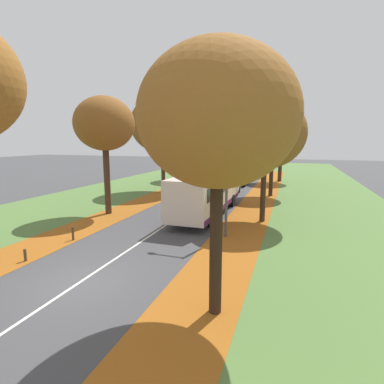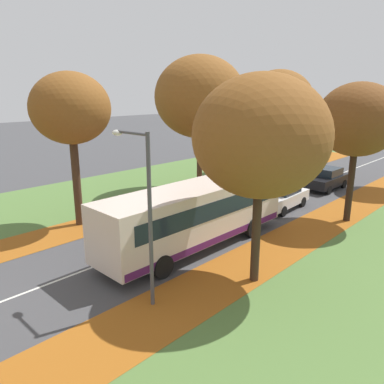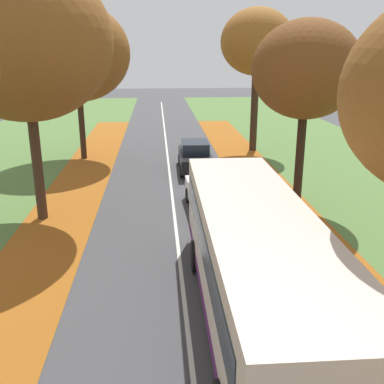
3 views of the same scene
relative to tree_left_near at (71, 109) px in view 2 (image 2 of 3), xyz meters
name	(u,v)px [view 2 (image 2 of 3)]	position (x,y,z in m)	size (l,w,h in m)	color
grass_verge_left	(169,181)	(-4.05, 10.55, -6.29)	(12.00, 90.00, 0.01)	#517538
leaf_litter_left	(149,208)	(0.55, 4.55, -6.28)	(2.80, 60.00, 0.00)	#9E5619
leaf_litter_right	(275,249)	(9.75, 4.55, -6.28)	(2.80, 60.00, 0.00)	#9E5619
road_centre_line	(263,203)	(5.15, 10.55, -6.29)	(0.12, 80.00, 0.01)	silver
tree_left_near	(71,109)	(0.00, 0.00, 0.00)	(4.12, 4.12, 8.21)	#422D1E
tree_left_mid	(200,97)	(-0.16, 10.06, 0.48)	(6.39, 6.39, 9.67)	#422D1E
tree_left_far	(278,102)	(-0.04, 20.38, -0.02)	(6.22, 6.22, 9.08)	#382619
tree_right_near	(261,137)	(10.72, 1.40, -0.66)	(4.95, 4.95, 7.88)	#382619
tree_right_mid	(358,120)	(10.56, 10.92, -0.59)	(4.39, 4.39, 7.70)	black
streetlamp_right	(143,200)	(8.82, -2.50, -2.56)	(1.89, 0.28, 6.00)	#47474C
bus	(196,212)	(6.80, 2.24, -4.59)	(2.72, 10.42, 2.98)	beige
car_white_lead	(282,196)	(6.68, 10.33, -5.48)	(1.91, 4.27, 1.62)	silver
car_black_following	(327,179)	(6.60, 16.96, -5.48)	(1.83, 4.22, 1.62)	black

